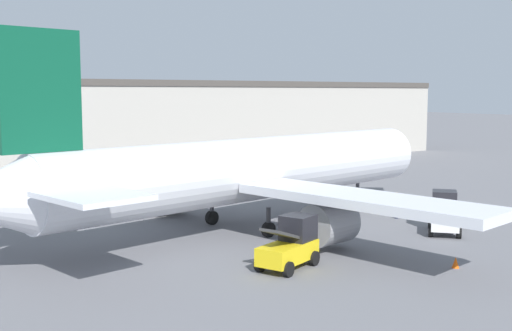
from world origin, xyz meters
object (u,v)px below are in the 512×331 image
Objects in this scene: ground_crew_worker at (396,204)px; belt_loader_truck at (291,244)px; safety_cone_near at (456,262)px; airplane at (246,171)px; baggage_tug at (444,214)px.

ground_crew_worker is 14.73m from belt_loader_truck.
safety_cone_near is (-6.94, -10.46, -0.69)m from ground_crew_worker.
airplane reaches higher than safety_cone_near.
ground_crew_worker is at bearing 38.91° from baggage_tug.
ground_crew_worker is (10.47, -2.95, -2.72)m from airplane.
safety_cone_near is (-6.10, -5.70, -0.86)m from baggage_tug.
belt_loader_truck reaches higher than safety_cone_near.
belt_loader_truck reaches higher than baggage_tug.
belt_loader_truck is at bearing 143.39° from baggage_tug.
airplane is 10.20× the size of baggage_tug.
safety_cone_near is (3.53, -13.41, -3.41)m from airplane.
ground_crew_worker is at bearing -26.12° from airplane.
airplane is at bearing 100.29° from baggage_tug.
belt_loader_truck is (-13.57, -5.74, 0.20)m from ground_crew_worker.
ground_crew_worker is 0.47× the size of belt_loader_truck.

